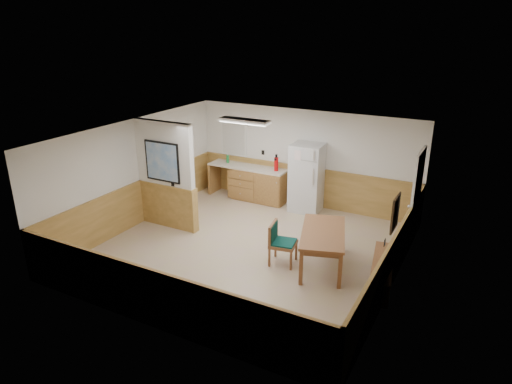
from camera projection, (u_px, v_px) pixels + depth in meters
The scene contains 20 objects.
ground at pixel (248, 250), 9.66m from camera, with size 6.00×6.00×0.00m, color tan.
ceiling at pixel (248, 134), 8.78m from camera, with size 6.00×6.00×0.02m, color white.
back_wall at pixel (305, 158), 11.70m from camera, with size 6.00×0.02×2.50m, color white.
right_wall at pixel (399, 223), 7.89m from camera, with size 0.02×6.00×2.50m, color white.
left_wall at pixel (135, 173), 10.55m from camera, with size 0.02×6.00×2.50m, color white.
wainscot_back at pixel (303, 186), 11.94m from camera, with size 6.00×0.04×1.00m, color tan.
wainscot_right at pixel (393, 261), 8.16m from camera, with size 0.04×6.00×1.00m, color tan.
wainscot_left at pixel (138, 203), 10.80m from camera, with size 0.04×6.00×1.00m, color tan.
partition_wall at pixel (166, 176), 10.38m from camera, with size 1.50×0.20×2.50m.
kitchen_counter at pixel (257, 183), 12.25m from camera, with size 2.20×0.61×1.00m.
exterior_door at pixel (415, 199), 9.55m from camera, with size 0.07×1.02×2.15m.
kitchen_window at pixel (234, 138), 12.50m from camera, with size 0.80×0.04×1.00m.
wall_painting at pixel (395, 213), 7.56m from camera, with size 0.04×0.50×0.60m.
fluorescent_fixture at pixel (245, 121), 10.23m from camera, with size 1.20×0.30×0.09m.
refrigerator at pixel (307, 178), 11.43m from camera, with size 0.80×0.74×1.73m.
dining_table at pixel (323, 236), 8.79m from camera, with size 1.28×1.80×0.75m.
dining_bench at pixel (382, 267), 8.29m from camera, with size 0.64×1.68×0.45m.
dining_chair at pixel (279, 240), 8.98m from camera, with size 0.76×0.57×0.85m.
fire_extinguisher at pixel (276, 164), 11.80m from camera, with size 0.11×0.11×0.44m.
soap_bottle at pixel (228, 159), 12.50m from camera, with size 0.07×0.07×0.22m, color #19893B.
Camera 1 is at (4.21, -7.53, 4.51)m, focal length 32.00 mm.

